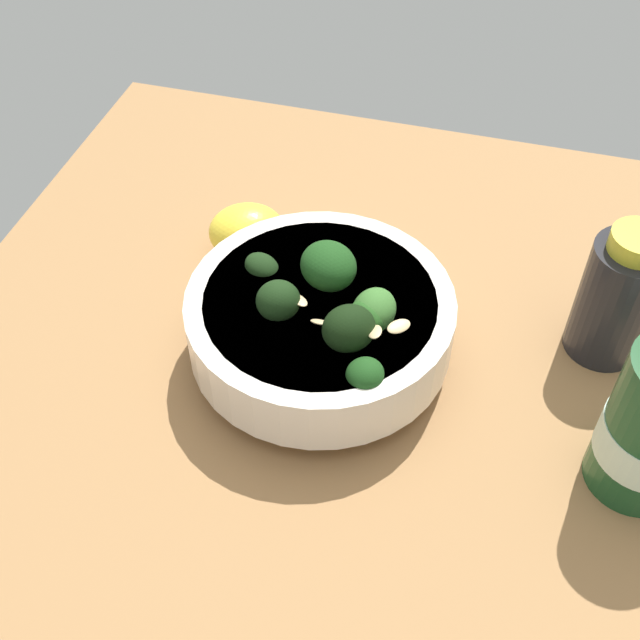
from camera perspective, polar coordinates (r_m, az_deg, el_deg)
The scene contains 4 objects.
ground_plane at distance 65.01cm, azimuth 0.90°, elevation -3.10°, with size 63.47×63.47×4.76cm, color #996D42.
bowl_of_broccoli at distance 59.31cm, azimuth 0.09°, elevation 0.02°, with size 19.86×19.86×9.71cm.
lemon_wedge at distance 69.44cm, azimuth -5.24°, elevation 6.31°, with size 6.56×5.34×4.76cm, color yellow.
bottle_tall at distance 63.14cm, azimuth 20.49°, elevation 1.55°, with size 5.76×5.76×11.50cm.
Camera 1 is at (40.25, 10.13, 47.66)cm, focal length 44.83 mm.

